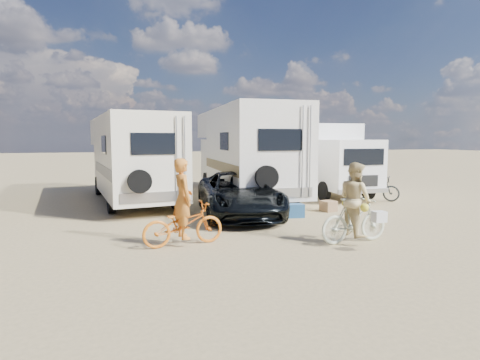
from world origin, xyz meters
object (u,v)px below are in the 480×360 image
object	(u,v)px
rider_man	(183,206)
rider_woman	(355,206)
bike_parked	(375,188)
rv_main	(244,154)
cooler	(295,211)
box_truck	(327,160)
crate	(328,206)
rv_left	(132,159)
bike_man	(183,224)
dark_suv	(239,194)
bike_woman	(354,220)

from	to	relation	value
rider_man	rider_woman	bearing A→B (deg)	-111.75
rider_woman	bike_parked	distance (m)	7.19
rv_main	cooler	distance (m)	5.12
box_truck	crate	size ratio (longest dim) A/B	12.93
rv_left	rider_woman	size ratio (longest dim) A/B	4.64
bike_parked	rider_woman	bearing A→B (deg)	-175.41
crate	box_truck	bearing A→B (deg)	62.21
bike_parked	cooler	distance (m)	5.14
rider_man	box_truck	bearing A→B (deg)	-56.46
rider_woman	cooler	xyz separation A→B (m)	(-0.06, 3.29, -0.68)
bike_man	bike_parked	distance (m)	9.73
rider_man	cooler	size ratio (longest dim) A/B	3.54
rv_left	bike_man	xyz separation A→B (m)	(0.97, -7.35, -1.18)
rider_woman	bike_parked	bearing A→B (deg)	-44.22
bike_man	bike_parked	xyz separation A→B (m)	(8.58, 4.60, -0.01)
rv_main	dark_suv	size ratio (longest dim) A/B	1.74
box_truck	cooler	distance (m)	5.86
bike_woman	rider_woman	xyz separation A→B (m)	(0.00, 0.00, 0.34)
rider_man	bike_parked	bearing A→B (deg)	-70.22
rv_left	rider_man	xyz separation A→B (m)	(0.97, -7.35, -0.75)
box_truck	rider_man	world-z (taller)	box_truck
rider_man	rider_woman	distance (m)	4.13
box_truck	bike_parked	distance (m)	2.64
rider_woman	crate	xyz separation A→B (m)	(1.51, 3.93, -0.71)
bike_woman	bike_parked	distance (m)	7.18
box_truck	bike_man	xyz separation A→B (m)	(-7.53, -6.78, -1.08)
cooler	crate	bearing A→B (deg)	29.12
dark_suv	rv_main	bearing A→B (deg)	76.79
bike_woman	rider_woman	size ratio (longest dim) A/B	1.04
cooler	crate	size ratio (longest dim) A/B	1.17
bike_woman	bike_parked	world-z (taller)	bike_woman
bike_man	cooler	xyz separation A→B (m)	(3.97, 2.34, -0.30)
bike_woman	crate	size ratio (longest dim) A/B	4.05
rv_left	box_truck	bearing A→B (deg)	-11.62
crate	bike_parked	bearing A→B (deg)	28.11
dark_suv	bike_man	size ratio (longest dim) A/B	2.64
bike_man	bike_woman	bearing A→B (deg)	-111.75
rider_man	cooler	distance (m)	4.67
bike_man	crate	xyz separation A→B (m)	(5.53, 2.98, -0.33)
box_truck	rider_man	xyz separation A→B (m)	(-7.53, -6.78, -0.64)
bike_man	cooler	bearing A→B (deg)	-67.88
bike_man	rider_woman	xyz separation A→B (m)	(4.02, -0.95, 0.38)
rider_woman	cooler	distance (m)	3.36
box_truck	bike_woman	size ratio (longest dim) A/B	3.19
rv_main	rider_man	size ratio (longest dim) A/B	4.73
rv_left	rider_man	size ratio (longest dim) A/B	4.38
box_truck	bike_parked	bearing A→B (deg)	-63.30
dark_suv	bike_man	xyz separation A→B (m)	(-2.33, -3.21, -0.20)
crate	rv_main	bearing A→B (deg)	112.95
bike_parked	rv_main	bearing A→B (deg)	105.88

